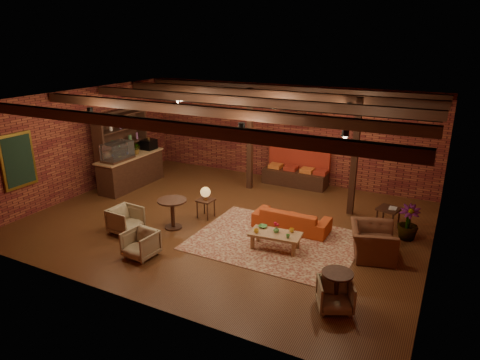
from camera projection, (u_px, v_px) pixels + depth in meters
The scene contains 29 objects.
floor at pixel (227, 220), 11.43m from camera, with size 10.00×10.00×0.00m, color #37190D.
ceiling at pixel (226, 100), 10.40m from camera, with size 10.00×8.00×0.02m, color black.
wall_back at pixel (284, 133), 14.28m from camera, with size 10.00×0.02×3.20m, color maroon.
wall_front at pixel (117, 220), 7.55m from camera, with size 10.00×0.02×3.20m, color maroon.
wall_left at pixel (84, 142), 13.08m from camera, with size 0.02×8.00×3.20m, color maroon.
wall_right at pixel (440, 195), 8.75m from camera, with size 0.02×8.00×3.20m, color maroon.
ceiling_beams at pixel (226, 105), 10.44m from camera, with size 9.80×6.40×0.22m, color black, non-canonical shape.
ceiling_pipe at pixel (254, 105), 11.86m from camera, with size 0.12×0.12×9.60m, color black.
post_left at pixel (250, 140), 13.36m from camera, with size 0.16×0.16×3.20m, color black.
post_right at pixel (355, 158), 11.38m from camera, with size 0.16×0.16×3.20m, color black.
service_counter at pixel (131, 163), 13.79m from camera, with size 0.80×2.50×1.60m, color black, non-canonical shape.
plant_counter at pixel (136, 149), 13.78m from camera, with size 0.35×0.39×0.30m, color #337F33.
shelving_hutch at pixel (122, 148), 13.92m from camera, with size 0.52×2.00×2.40m, color black, non-canonical shape.
chalkboard_menu at pixel (18, 161), 11.12m from camera, with size 0.08×0.96×1.46m, color black.
banquette at pixel (295, 170), 14.00m from camera, with size 2.10×0.70×1.00m, color maroon, non-canonical shape.
service_sign at pixel (293, 116), 13.02m from camera, with size 0.86×0.06×0.30m, color #FF4F19.
ceiling_spotlights at pixel (226, 114), 10.51m from camera, with size 6.40×4.40×0.28m, color black, non-canonical shape.
rug at pixel (275, 241), 10.27m from camera, with size 3.83×2.93×0.01m, color maroon.
sofa at pixel (292, 219), 10.81m from camera, with size 1.92×0.75×0.56m, color #AB3B17.
coffee_table at pixel (275, 235), 9.80m from camera, with size 1.22×0.69×0.65m.
side_table_lamp at pixel (205, 194), 11.43m from camera, with size 0.43×0.43×0.87m.
round_table_left at pixel (172, 209), 10.83m from camera, with size 0.74×0.74×0.77m.
armchair_a at pixel (126, 219), 10.64m from camera, with size 0.70×0.65×0.72m, color #B3A98B.
armchair_b at pixel (141, 243), 9.46m from camera, with size 0.65×0.61×0.67m, color #B3A98B.
armchair_right at pixel (373, 237), 9.43m from camera, with size 1.10×0.71×0.96m, color brown.
side_table_book at pixel (389, 210), 10.78m from camera, with size 0.62×0.62×0.59m.
round_table_right at pixel (337, 283), 7.71m from camera, with size 0.57×0.57×0.67m.
armchair_far at pixel (335, 294), 7.63m from camera, with size 0.61×0.57×0.63m, color #B3A98B.
plant_tall at pixel (413, 188), 9.98m from camera, with size 1.46×1.46×2.61m, color #4C7F4C.
Camera 1 is at (5.11, -9.16, 4.69)m, focal length 32.00 mm.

